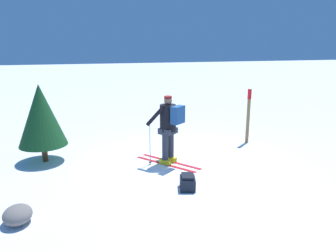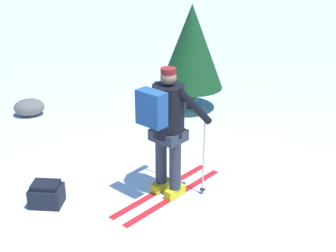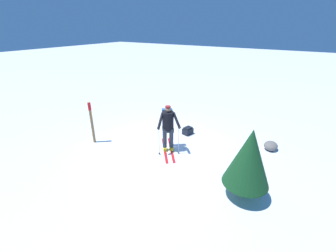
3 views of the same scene
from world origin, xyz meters
TOP-DOWN VIEW (x-y plane):
  - ground_plane at (0.00, 0.00)m, footprint 80.00×80.00m
  - skier at (0.03, -0.24)m, footprint 1.61×1.38m
  - dropped_backpack at (1.55, -0.25)m, footprint 0.46×0.40m
  - trail_marker at (-1.04, 2.49)m, footprint 0.11×0.11m
  - rock_boulder at (2.07, -3.42)m, footprint 0.56×0.47m
  - pine_tree at (-0.95, -3.25)m, footprint 1.19×1.19m

SIDE VIEW (x-z plane):
  - ground_plane at x=0.00m, z-range 0.00..0.00m
  - dropped_backpack at x=1.55m, z-range -0.01..0.30m
  - rock_boulder at x=2.07m, z-range 0.00..0.31m
  - trail_marker at x=-1.04m, z-range 0.13..1.76m
  - skier at x=0.03m, z-range 0.16..1.87m
  - pine_tree at x=-0.95m, z-range 0.21..2.19m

